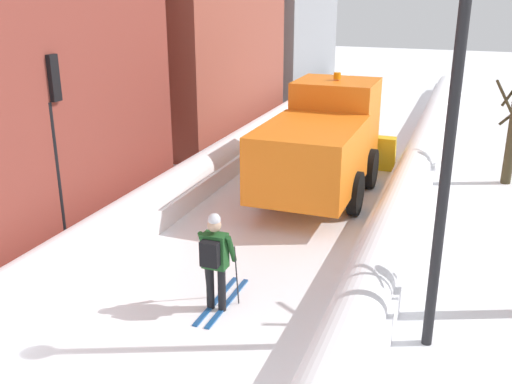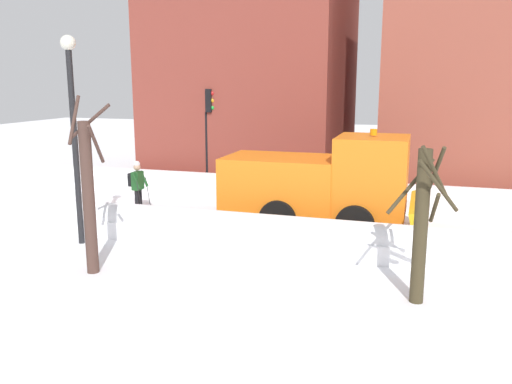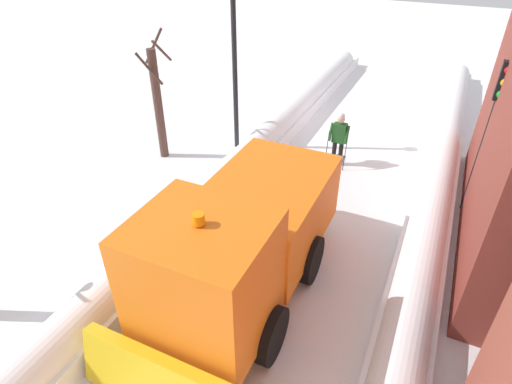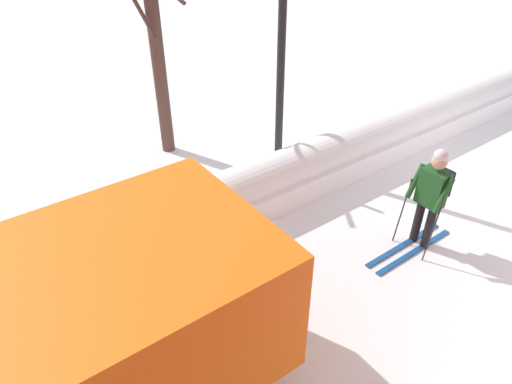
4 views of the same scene
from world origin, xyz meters
name	(u,v)px [view 4 (image 4 of 4)]	position (x,y,z in m)	size (l,w,h in m)	color
skier	(431,194)	(0.30, 3.00, 1.00)	(0.62, 1.80, 1.81)	black
bare_tree_near	(159,68)	(5.77, 4.89, 1.91)	(0.86, 1.04, 4.14)	#4B332C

